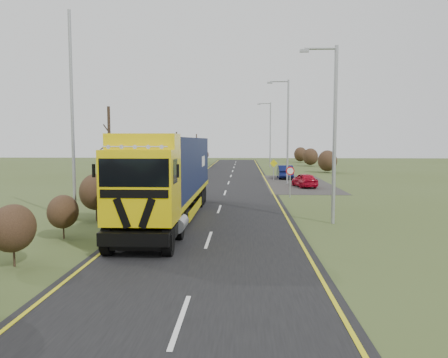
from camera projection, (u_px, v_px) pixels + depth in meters
ground at (215, 222)px, 21.78m from camera, size 160.00×160.00×0.00m
road at (224, 196)px, 31.73m from camera, size 8.00×120.00×0.02m
layby at (297, 183)px, 41.39m from camera, size 6.00×18.00×0.02m
lane_markings at (224, 197)px, 31.42m from camera, size 7.52×116.00×0.01m
hedgerow at (135, 176)px, 29.76m from camera, size 2.24×102.04×6.05m
lorry at (170, 172)px, 22.18m from camera, size 3.01×15.47×4.31m
car_red_hatchback at (305, 180)px, 37.84m from camera, size 2.11×3.81×1.23m
car_blue_sedan at (285, 172)px, 46.44m from camera, size 1.55×4.34×1.42m
streetlight_near at (333, 127)px, 20.97m from camera, size 1.82×0.18×8.55m
streetlight_mid at (286, 127)px, 40.73m from camera, size 2.05×0.19×9.67m
streetlight_far at (269, 132)px, 65.46m from camera, size 2.06×0.19×9.73m
left_pole at (72, 117)px, 21.91m from camera, size 0.16×0.16×10.48m
speed_sign at (290, 176)px, 31.08m from camera, size 0.61×0.10×2.20m
warning_board at (274, 167)px, 44.65m from camera, size 0.81×0.11×2.13m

